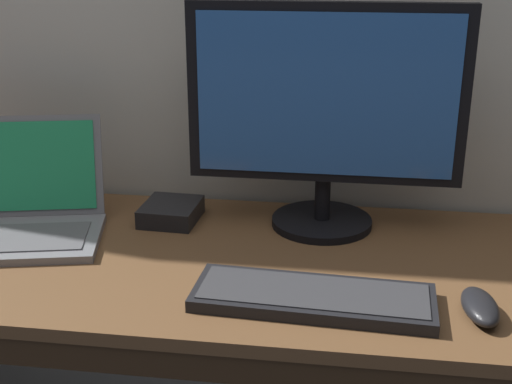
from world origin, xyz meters
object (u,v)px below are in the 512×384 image
laptop_space_gray (24,217)px  external_monitor (325,110)px  wired_keyboard (313,297)px  computer_mouse (480,306)px  external_drive_box (171,212)px

laptop_space_gray → external_monitor: external_monitor is taller
laptop_space_gray → external_monitor: bearing=11.8°
wired_keyboard → computer_mouse: bearing=-0.4°
external_monitor → wired_keyboard: size_ratio=1.35×
external_monitor → computer_mouse: external_monitor is taller
laptop_space_gray → wired_keyboard: 0.66m
external_monitor → external_drive_box: bearing=-179.2°
laptop_space_gray → computer_mouse: size_ratio=3.03×
external_drive_box → external_monitor: bearing=0.8°
external_monitor → laptop_space_gray: bearing=-168.2°
computer_mouse → wired_keyboard: bearing=174.7°
wired_keyboard → external_drive_box: 0.47m
computer_mouse → external_drive_box: bearing=146.9°
computer_mouse → external_drive_box: 0.70m
wired_keyboard → computer_mouse: 0.28m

